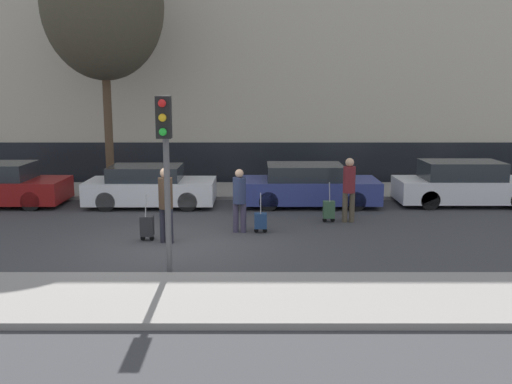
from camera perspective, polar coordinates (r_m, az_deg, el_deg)
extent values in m
plane|color=#38383A|center=(13.93, -7.99, -5.17)|extent=(80.00, 80.00, 0.00)
cube|color=gray|center=(10.39, -10.88, -10.35)|extent=(28.00, 2.50, 0.12)
cube|color=gray|center=(20.70, -5.34, 0.15)|extent=(28.00, 3.00, 0.12)
cube|color=#B7AD99|center=(24.03, -4.77, 15.42)|extent=(28.00, 2.73, 11.70)
cube|color=black|center=(22.74, -4.87, 2.95)|extent=(27.44, 0.06, 1.60)
cube|color=maroon|center=(19.97, -24.09, 0.17)|extent=(4.05, 1.89, 0.70)
cylinder|color=black|center=(18.74, -21.59, -0.86)|extent=(0.60, 0.18, 0.60)
cylinder|color=black|center=(20.31, -19.84, 0.06)|extent=(0.60, 0.18, 0.60)
cube|color=silver|center=(18.42, -10.42, 0.12)|extent=(4.03, 1.79, 0.70)
cube|color=#23282D|center=(18.36, -10.97, 1.89)|extent=(2.21, 1.58, 0.45)
cylinder|color=black|center=(17.48, -6.84, -0.97)|extent=(0.60, 0.18, 0.60)
cylinder|color=black|center=(19.06, -6.27, -0.02)|extent=(0.60, 0.18, 0.60)
cylinder|color=black|center=(17.95, -14.78, -0.94)|extent=(0.60, 0.18, 0.60)
cylinder|color=black|center=(19.49, -13.59, -0.02)|extent=(0.60, 0.18, 0.60)
cube|color=navy|center=(18.31, 5.41, 0.19)|extent=(4.32, 1.89, 0.70)
cube|color=#23282D|center=(18.20, 4.90, 2.02)|extent=(2.38, 1.66, 0.48)
cylinder|color=black|center=(17.69, 9.98, -0.91)|extent=(0.60, 0.18, 0.60)
cylinder|color=black|center=(19.35, 9.12, 0.07)|extent=(0.60, 0.18, 0.60)
cylinder|color=black|center=(17.43, 1.27, -0.93)|extent=(0.60, 0.18, 0.60)
cylinder|color=black|center=(19.11, 1.16, 0.07)|extent=(0.60, 0.18, 0.60)
cube|color=silver|center=(19.52, 20.25, 0.22)|extent=(4.44, 1.73, 0.70)
cube|color=#23282D|center=(19.36, 19.88, 2.07)|extent=(2.44, 1.52, 0.57)
cylinder|color=black|center=(20.76, 23.06, 0.06)|extent=(0.60, 0.18, 0.60)
cylinder|color=black|center=(18.39, 17.01, -0.79)|extent=(0.60, 0.18, 0.60)
cylinder|color=black|center=(19.85, 15.72, 0.07)|extent=(0.60, 0.18, 0.60)
cylinder|color=#23232D|center=(14.03, -9.29, -3.29)|extent=(0.15, 0.15, 0.85)
cylinder|color=#23232D|center=(13.93, -8.58, -3.37)|extent=(0.15, 0.15, 0.85)
cylinder|color=#473323|center=(13.82, -9.03, -0.11)|extent=(0.34, 0.34, 0.74)
sphere|color=tan|center=(13.74, -9.08, 1.91)|extent=(0.24, 0.24, 0.24)
cube|color=#262628|center=(14.28, -10.84, -3.36)|extent=(0.32, 0.24, 0.49)
cylinder|color=black|center=(14.37, -11.23, -4.54)|extent=(0.12, 0.03, 0.12)
cylinder|color=black|center=(14.33, -10.35, -4.55)|extent=(0.12, 0.03, 0.12)
cylinder|color=gray|center=(14.10, -10.96, -1.37)|extent=(0.02, 0.19, 0.53)
cylinder|color=#383347|center=(14.81, -1.26, -2.60)|extent=(0.15, 0.15, 0.77)
cylinder|color=#383347|center=(14.84, -2.03, -2.58)|extent=(0.15, 0.15, 0.77)
cylinder|color=#283351|center=(14.68, -1.66, 0.16)|extent=(0.34, 0.34, 0.67)
sphere|color=tan|center=(14.61, -1.67, 1.88)|extent=(0.22, 0.22, 0.22)
cube|color=navy|center=(14.79, 0.47, -2.89)|extent=(0.32, 0.24, 0.40)
cylinder|color=black|center=(14.85, 0.04, -3.86)|extent=(0.12, 0.03, 0.12)
cylinder|color=black|center=(14.85, 0.90, -3.86)|extent=(0.12, 0.03, 0.12)
cylinder|color=gray|center=(14.62, 0.48, -1.15)|extent=(0.02, 0.19, 0.53)
cylinder|color=#4C4233|center=(16.14, 8.89, -1.52)|extent=(0.15, 0.15, 0.84)
cylinder|color=#4C4233|center=(16.18, 9.58, -1.51)|extent=(0.15, 0.15, 0.84)
cylinder|color=maroon|center=(16.02, 9.32, 1.23)|extent=(0.34, 0.34, 0.73)
sphere|color=tan|center=(15.95, 9.37, 2.95)|extent=(0.24, 0.24, 0.24)
cube|color=#335138|center=(16.08, 7.31, -1.76)|extent=(0.32, 0.24, 0.48)
cylinder|color=black|center=(16.13, 6.89, -2.79)|extent=(0.12, 0.03, 0.12)
cylinder|color=black|center=(16.16, 7.68, -2.79)|extent=(0.12, 0.03, 0.12)
cylinder|color=gray|center=(15.91, 7.38, 0.00)|extent=(0.02, 0.19, 0.53)
cylinder|color=#515154|center=(11.34, -8.87, 0.46)|extent=(0.12, 0.12, 3.56)
cube|color=black|center=(11.02, -9.21, 7.39)|extent=(0.28, 0.24, 0.80)
sphere|color=red|center=(10.86, -9.38, 8.75)|extent=(0.15, 0.15, 0.15)
sphere|color=gold|center=(10.87, -9.34, 7.34)|extent=(0.15, 0.15, 0.15)
sphere|color=green|center=(10.88, -9.30, 5.94)|extent=(0.15, 0.15, 0.15)
torus|color=black|center=(20.60, 6.29, 1.26)|extent=(0.72, 0.06, 0.72)
torus|color=black|center=(20.51, 3.37, 1.27)|extent=(0.72, 0.06, 0.72)
cylinder|color=black|center=(20.52, 4.84, 1.81)|extent=(1.00, 0.05, 0.05)
cylinder|color=black|center=(20.48, 4.32, 2.37)|extent=(0.04, 0.04, 0.40)
cylinder|color=#4C3826|center=(20.22, -14.53, 6.15)|extent=(0.28, 0.28, 4.45)
ellipsoid|color=#423D2D|center=(20.35, -15.06, 17.62)|extent=(4.01, 4.01, 4.90)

